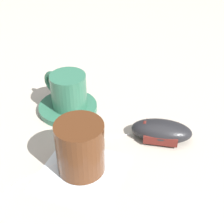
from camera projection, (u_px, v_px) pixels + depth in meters
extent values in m
plane|color=#B2A899|center=(83.00, 133.00, 0.69)|extent=(3.00, 3.00, 0.00)
cylinder|color=#2D664C|center=(68.00, 108.00, 0.75)|extent=(0.13, 0.13, 0.01)
cylinder|color=#2D664C|center=(69.00, 91.00, 0.73)|extent=(0.08, 0.08, 0.07)
torus|color=#2D664C|center=(54.00, 83.00, 0.74)|extent=(0.02, 0.06, 0.05)
ellipsoid|color=black|center=(161.00, 131.00, 0.67)|extent=(0.12, 0.13, 0.04)
cylinder|color=#591E19|center=(145.00, 124.00, 0.67)|extent=(0.01, 0.01, 0.01)
cube|color=#591E19|center=(160.00, 141.00, 0.65)|extent=(0.04, 0.06, 0.02)
cube|color=#591E19|center=(162.00, 124.00, 0.69)|extent=(0.04, 0.06, 0.02)
cylinder|color=white|center=(118.00, 135.00, 0.68)|extent=(0.04, 0.03, 0.00)
cylinder|color=white|center=(97.00, 142.00, 0.67)|extent=(0.05, 0.01, 0.00)
cylinder|color=white|center=(77.00, 152.00, 0.64)|extent=(0.05, 0.01, 0.00)
cylinder|color=white|center=(55.00, 164.00, 0.62)|extent=(0.05, 0.01, 0.00)
cylinder|color=white|center=(31.00, 176.00, 0.60)|extent=(0.05, 0.01, 0.00)
cylinder|color=white|center=(7.00, 190.00, 0.57)|extent=(0.05, 0.01, 0.00)
sphere|color=white|center=(129.00, 134.00, 0.69)|extent=(0.00, 0.00, 0.00)
sphere|color=white|center=(106.00, 137.00, 0.68)|extent=(0.00, 0.00, 0.00)
sphere|color=white|center=(87.00, 147.00, 0.66)|extent=(0.00, 0.00, 0.00)
sphere|color=white|center=(66.00, 158.00, 0.63)|extent=(0.00, 0.00, 0.00)
sphere|color=white|center=(44.00, 170.00, 0.61)|extent=(0.00, 0.00, 0.00)
sphere|color=white|center=(18.00, 181.00, 0.59)|extent=(0.00, 0.00, 0.00)
cube|color=white|center=(81.00, 173.00, 0.60)|extent=(0.19, 0.19, 0.00)
cylinder|color=#4C2814|center=(80.00, 148.00, 0.58)|extent=(0.08, 0.08, 0.10)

